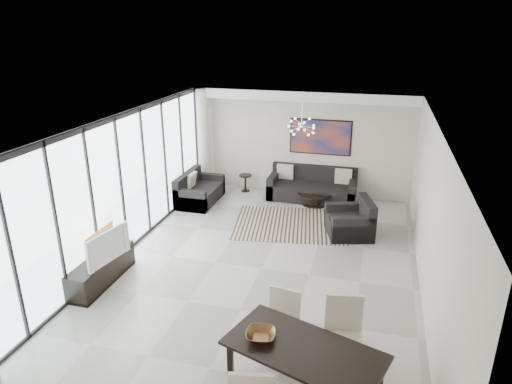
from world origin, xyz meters
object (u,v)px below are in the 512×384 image
(coffee_table, at_px, (315,198))
(tv_console, at_px, (101,270))
(sofa_main, at_px, (312,188))
(television, at_px, (104,245))
(dining_table, at_px, (304,354))

(coffee_table, relative_size, tv_console, 0.57)
(coffee_table, distance_m, tv_console, 5.91)
(sofa_main, bearing_deg, television, -119.12)
(tv_console, bearing_deg, sofa_main, 59.38)
(coffee_table, bearing_deg, dining_table, -83.04)
(coffee_table, relative_size, sofa_main, 0.40)
(sofa_main, relative_size, tv_console, 1.44)
(coffee_table, relative_size, dining_table, 0.44)
(dining_table, bearing_deg, sofa_main, 97.59)
(sofa_main, distance_m, television, 6.18)
(tv_console, bearing_deg, dining_table, -24.13)
(tv_console, height_order, television, television)
(dining_table, bearing_deg, tv_console, 155.87)
(television, height_order, dining_table, television)
(coffee_table, height_order, dining_table, dining_table)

